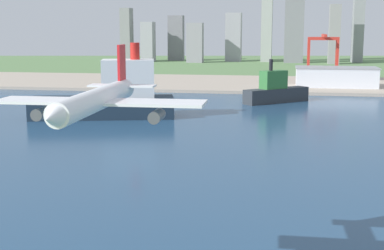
{
  "coord_description": "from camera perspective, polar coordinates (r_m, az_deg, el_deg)",
  "views": [
    {
      "loc": [
        36.61,
        0.57,
        50.01
      ],
      "look_at": [
        9.83,
        158.11,
        21.87
      ],
      "focal_mm": 51.83,
      "sensor_mm": 36.0,
      "label": 1
    }
  ],
  "objects": [
    {
      "name": "warehouse_main",
      "position": [
        466.9,
        14.6,
        4.82
      ],
      "size": [
        65.28,
        29.07,
        16.16
      ],
      "color": "silver",
      "rests_on": "industrial_pier"
    },
    {
      "name": "distant_skyline",
      "position": [
        828.06,
        6.46,
        10.17
      ],
      "size": [
        351.9,
        65.38,
        153.91
      ],
      "color": "gray",
      "rests_on": "ground"
    },
    {
      "name": "airplane_landing",
      "position": [
        97.1,
        -9.83,
        2.48
      ],
      "size": [
        37.47,
        40.12,
        12.78
      ],
      "color": "white"
    },
    {
      "name": "water_bay",
      "position": [
        247.31,
        0.94,
        -1.66
      ],
      "size": [
        840.0,
        360.0,
        0.15
      ],
      "primitive_type": "cube",
      "color": "navy",
      "rests_on": "ground"
    },
    {
      "name": "cargo_ship",
      "position": [
        313.21,
        -8.26,
        2.89
      ],
      "size": [
        82.26,
        40.31,
        41.72
      ],
      "color": "#192838",
      "rests_on": "water_bay"
    },
    {
      "name": "port_crane_red",
      "position": [
        523.47,
        13.35,
        7.84
      ],
      "size": [
        27.96,
        40.15,
        41.84
      ],
      "color": "#B72D23",
      "rests_on": "industrial_pier"
    },
    {
      "name": "industrial_pier",
      "position": [
        493.22,
        5.36,
        4.27
      ],
      "size": [
        840.0,
        140.0,
        2.5
      ],
      "primitive_type": "cube",
      "color": "#A99B89",
      "rests_on": "ground"
    },
    {
      "name": "container_barge",
      "position": [
        377.83,
        8.59,
        3.5
      ],
      "size": [
        43.66,
        40.96,
        29.28
      ],
      "color": "#2D3338",
      "rests_on": "water_bay"
    },
    {
      "name": "ground_plane",
      "position": [
        305.78,
        2.64,
        0.56
      ],
      "size": [
        2400.0,
        2400.0,
        0.0
      ],
      "primitive_type": "plane",
      "color": "#5A7E4C"
    }
  ]
}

